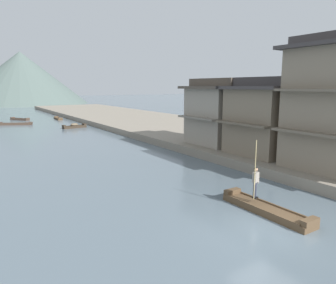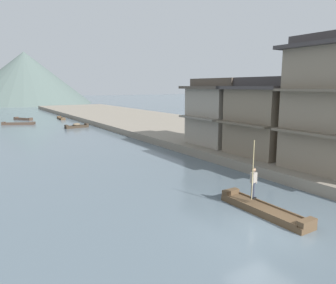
# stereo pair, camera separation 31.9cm
# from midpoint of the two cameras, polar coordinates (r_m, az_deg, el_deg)

# --- Properties ---
(ground_plane) EXTENTS (400.00, 400.00, 0.00)m
(ground_plane) POSITION_cam_midpoint_polar(r_m,az_deg,el_deg) (14.79, 17.55, -15.05)
(ground_plane) COLOR slate
(riverbank_right) EXTENTS (18.00, 110.00, 0.72)m
(riverbank_right) POSITION_cam_midpoint_polar(r_m,az_deg,el_deg) (46.55, 1.32, 2.91)
(riverbank_right) COLOR gray
(riverbank_right) RESTS_ON ground
(boat_foreground_poled) EXTENTS (1.10, 5.05, 0.55)m
(boat_foreground_poled) POSITION_cam_midpoint_polar(r_m,az_deg,el_deg) (16.54, 17.44, -11.62)
(boat_foreground_poled) COLOR brown
(boat_foreground_poled) RESTS_ON ground
(boatman_person) EXTENTS (0.54, 0.34, 3.04)m
(boatman_person) POSITION_cam_midpoint_polar(r_m,az_deg,el_deg) (16.54, 15.71, -6.47)
(boatman_person) COLOR black
(boatman_person) RESTS_ON boat_foreground_poled
(boat_moored_nearest) EXTENTS (3.56, 1.24, 0.73)m
(boat_moored_nearest) POSITION_cam_midpoint_polar(r_m,az_deg,el_deg) (49.08, -15.98, 2.79)
(boat_moored_nearest) COLOR #33281E
(boat_moored_nearest) RESTS_ON ground
(boat_moored_second) EXTENTS (0.96, 3.91, 0.45)m
(boat_moored_second) POSITION_cam_midpoint_polar(r_m,az_deg,el_deg) (62.91, -18.61, 4.06)
(boat_moored_second) COLOR brown
(boat_moored_second) RESTS_ON ground
(boat_moored_third) EXTENTS (4.92, 3.24, 0.44)m
(boat_moored_third) POSITION_cam_midpoint_polar(r_m,az_deg,el_deg) (56.56, -25.23, 3.00)
(boat_moored_third) COLOR #423328
(boat_moored_third) RESTS_ON ground
(boat_moored_far) EXTENTS (2.92, 3.89, 0.47)m
(boat_moored_far) POSITION_cam_midpoint_polar(r_m,az_deg,el_deg) (64.21, -24.56, 3.80)
(boat_moored_far) COLOR #423328
(boat_moored_far) RESTS_ON ground
(house_waterfront_second) EXTENTS (6.64, 5.83, 6.14)m
(house_waterfront_second) POSITION_cam_midpoint_polar(r_m,az_deg,el_deg) (26.88, 18.10, 4.39)
(house_waterfront_second) COLOR #7F705B
(house_waterfront_second) RESTS_ON riverbank_right
(house_waterfront_tall) EXTENTS (5.71, 5.82, 6.14)m
(house_waterfront_tall) POSITION_cam_midpoint_polar(r_m,az_deg,el_deg) (30.32, 9.58, 5.34)
(house_waterfront_tall) COLOR gray
(house_waterfront_tall) RESTS_ON riverbank_right
(hill_far_west) EXTENTS (44.48, 44.48, 17.94)m
(hill_far_west) POSITION_cam_midpoint_polar(r_m,az_deg,el_deg) (123.60, -24.26, 10.50)
(hill_far_west) COLOR #4C5B56
(hill_far_west) RESTS_ON ground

